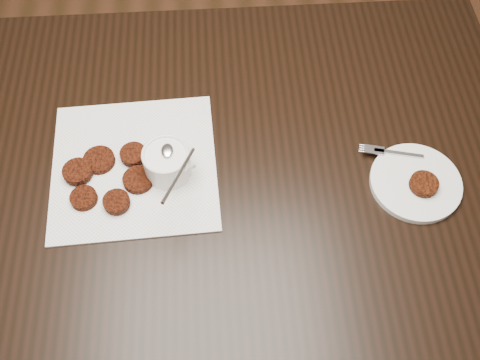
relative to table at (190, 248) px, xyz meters
name	(u,v)px	position (x,y,z in m)	size (l,w,h in m)	color
floor	(210,314)	(0.04, -0.06, -0.38)	(4.00, 4.00, 0.00)	brown
table	(190,248)	(0.00, 0.00, 0.00)	(1.49, 0.96, 0.75)	black
napkin	(134,166)	(-0.08, 0.02, 0.38)	(0.33, 0.33, 0.00)	white
sauce_ramekin	(165,153)	(-0.01, 0.00, 0.44)	(0.12, 0.12, 0.13)	white
patty_cluster	(110,176)	(-0.13, -0.01, 0.39)	(0.20, 0.20, 0.02)	#591D0B
plate_with_patty	(416,181)	(0.48, -0.06, 0.39)	(0.18, 0.18, 0.03)	white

